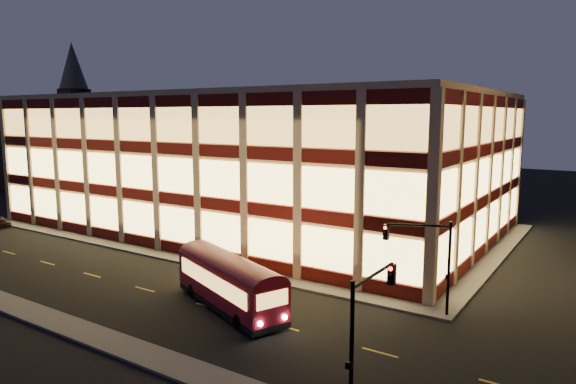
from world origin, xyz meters
The scene contains 10 objects.
ground centered at (0.00, 0.00, 0.00)m, with size 200.00×200.00×0.00m, color black.
sidewalk_office_south centered at (-3.00, 1.00, 0.07)m, with size 54.00×2.00×0.15m, color #514F4C.
sidewalk_office_east centered at (23.00, 17.00, 0.07)m, with size 2.00×30.00×0.15m, color #514F4C.
sidewalk_near centered at (0.00, -13.00, 0.07)m, with size 100.00×2.00×0.15m, color #514F4C.
office_building centered at (-2.91, 16.91, 7.25)m, with size 50.45×30.45×14.50m.
church_tower centered at (-70.00, 40.00, 9.00)m, with size 5.00×5.00×18.00m, color #2D2621.
church_spire centered at (-70.00, 40.00, 23.00)m, with size 6.00×6.00×10.00m, color #4C473F.
traffic_signal_far centered at (22.21, 0.24, 4.11)m, with size 3.79×1.87×6.00m.
traffic_signal_near centered at (23.50, -11.03, 4.13)m, with size 0.32×4.45×6.00m.
trolley_bus centered at (11.36, -5.42, 1.92)m, with size 10.42×6.26×3.46m.
Camera 1 is at (31.85, -29.80, 12.32)m, focal length 32.00 mm.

